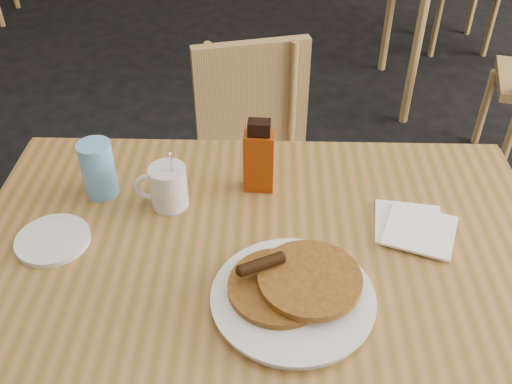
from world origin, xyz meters
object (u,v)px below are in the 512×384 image
main_table (259,264)px  pancake_plate (293,293)px  syrup_bottle (259,158)px  blue_tumbler (98,169)px  coffee_mug (167,186)px  chair_main_far (252,149)px

main_table → pancake_plate: 0.16m
pancake_plate → syrup_bottle: syrup_bottle is taller
pancake_plate → blue_tumbler: 0.54m
syrup_bottle → blue_tumbler: bearing=-172.2°
blue_tumbler → coffee_mug: bearing=-16.1°
coffee_mug → main_table: bearing=-15.8°
chair_main_far → blue_tumbler: bearing=-135.5°
coffee_mug → chair_main_far: bearing=92.8°
main_table → coffee_mug: size_ratio=8.31×
coffee_mug → blue_tumbler: 0.17m
pancake_plate → coffee_mug: 0.39m
main_table → syrup_bottle: (0.00, 0.21, 0.13)m
chair_main_far → syrup_bottle: bearing=-100.7°
pancake_plate → blue_tumbler: blue_tumbler is taller
coffee_mug → blue_tumbler: (-0.16, 0.05, 0.02)m
pancake_plate → coffee_mug: (-0.26, 0.29, 0.03)m
pancake_plate → blue_tumbler: size_ratio=2.31×
main_table → pancake_plate: pancake_plate is taller
main_table → blue_tumbler: (-0.36, 0.20, 0.11)m
chair_main_far → blue_tumbler: 0.71m
pancake_plate → syrup_bottle: 0.35m
chair_main_far → coffee_mug: size_ratio=5.38×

